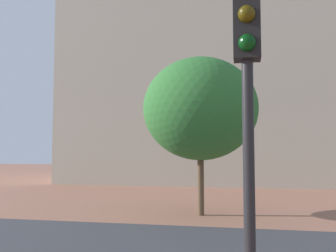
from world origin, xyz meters
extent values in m
plane|color=#93604C|center=(0.00, 10.00, 0.00)|extent=(120.00, 120.00, 0.00)
cube|color=#B2A893|center=(-0.57, 31.91, 7.69)|extent=(24.06, 12.80, 15.38)
cube|color=#38424C|center=(-0.57, 31.91, 16.58)|extent=(22.14, 11.78, 2.40)
cube|color=#B2A893|center=(2.63, 31.91, 16.40)|extent=(4.23, 4.23, 32.80)
cylinder|color=#B2A893|center=(-11.10, 27.01, 8.88)|extent=(2.80, 2.80, 17.76)
cylinder|color=black|center=(2.49, 2.10, 1.77)|extent=(0.12, 0.12, 3.54)
cube|color=black|center=(2.49, 2.10, 3.99)|extent=(0.28, 0.24, 0.90)
sphere|color=#3C3306|center=(2.49, 1.97, 3.99)|extent=(0.18, 0.18, 0.18)
sphere|color=#06330C|center=(2.49, 1.97, 3.69)|extent=(0.18, 0.18, 0.18)
cylinder|color=brown|center=(0.68, 13.52, 1.23)|extent=(0.27, 0.27, 2.47)
ellipsoid|color=#2D6B2D|center=(0.68, 13.52, 4.37)|extent=(4.75, 4.75, 4.27)
camera|label=1|loc=(2.45, -1.84, 2.58)|focal=39.90mm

